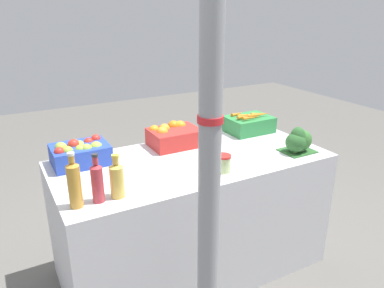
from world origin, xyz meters
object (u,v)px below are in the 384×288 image
Objects in this scene: carrot_crate at (249,124)px; juice_bottle_amber at (74,184)px; juice_bottle_golden at (117,179)px; broccoli_pile at (298,141)px; orange_crate at (174,136)px; pickle_jar at (223,163)px; support_pole at (210,123)px; apple_crate at (80,153)px; juice_bottle_ruby at (97,182)px.

juice_bottle_amber reaches higher than carrot_crate.
juice_bottle_golden is at bearing -156.83° from carrot_crate.
juice_bottle_amber is (-1.47, -0.01, 0.04)m from broccoli_pile.
pickle_jar is (0.06, -0.54, -0.02)m from orange_crate.
juice_bottle_amber is at bearing -145.87° from orange_crate.
carrot_crate is at bearing 45.76° from support_pole.
carrot_crate is (0.97, 0.99, -0.42)m from support_pole.
support_pole reaches higher than pickle_jar.
broccoli_pile is (0.02, -0.52, 0.02)m from carrot_crate.
orange_crate is at bearing 42.66° from juice_bottle_golden.
apple_crate is 0.54m from juice_bottle_golden.
pickle_jar is at bearing 0.00° from juice_bottle_amber.
juice_bottle_ruby is at bearing -158.42° from carrot_crate.
juice_bottle_golden is at bearing -179.49° from broccoli_pile.
juice_bottle_ruby is at bearing 180.00° from juice_bottle_golden.
carrot_crate is 1.44m from juice_bottle_ruby.
broccoli_pile is 1.36m from juice_bottle_ruby.
support_pole is at bearing -107.63° from orange_crate.
juice_bottle_ruby is 2.46× the size of pickle_jar.
pickle_jar is at bearing -36.40° from apple_crate.
apple_crate is at bearing 86.49° from juice_bottle_ruby.
carrot_crate is 1.19× the size of juice_bottle_amber.
juice_bottle_ruby is at bearing -180.00° from pickle_jar.
juice_bottle_golden reaches higher than broccoli_pile.
carrot_crate is at bearing -0.04° from apple_crate.
apple_crate is 1.19× the size of juice_bottle_amber.
pickle_jar is at bearing -83.58° from orange_crate.
juice_bottle_ruby is at bearing -179.53° from broccoli_pile.
apple_crate is 1.31m from carrot_crate.
juice_bottle_golden is at bearing -137.34° from orange_crate.
juice_bottle_amber is 2.73× the size of pickle_jar.
orange_crate is 0.65m from carrot_crate.
pickle_jar is (-0.61, -0.01, -0.03)m from broccoli_pile.
juice_bottle_ruby is at bearing -141.82° from orange_crate.
support_pole reaches higher than carrot_crate.
orange_crate is (0.32, 1.01, -0.42)m from support_pole.
support_pole is at bearing -154.30° from broccoli_pile.
orange_crate is 0.55m from pickle_jar.
juice_bottle_golden is at bearing -82.62° from apple_crate.
pickle_jar is at bearing -178.95° from broccoli_pile.
orange_crate is at bearing 72.37° from support_pole.
juice_bottle_ruby is 1.10× the size of juice_bottle_golden.
support_pole is at bearing -43.99° from juice_bottle_amber.
carrot_crate is at bearing 42.07° from pickle_jar.
juice_bottle_ruby is (-0.03, -0.53, 0.04)m from apple_crate.
support_pole reaches higher than apple_crate.
juice_bottle_golden is (-0.27, 0.46, -0.39)m from support_pole.
orange_crate is at bearing 38.18° from juice_bottle_ruby.
broccoli_pile is (1.33, -0.52, 0.01)m from apple_crate.
support_pole is 10.24× the size of juice_bottle_ruby.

